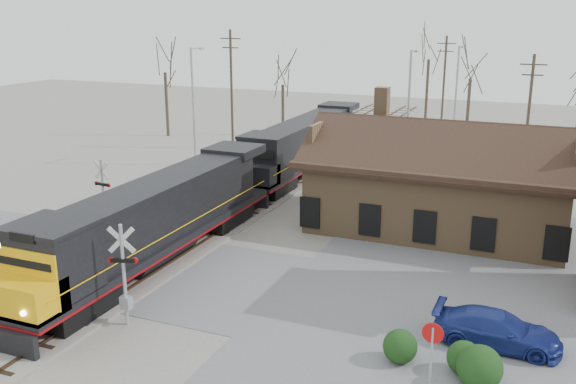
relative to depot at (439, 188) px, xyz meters
name	(u,v)px	position (x,y,z in m)	size (l,w,h in m)	color
ground	(148,270)	(-11.99, -12.00, -2.41)	(140.00, 140.00, 0.00)	gray
road	(148,269)	(-11.99, -12.00, -2.39)	(60.00, 9.00, 0.03)	slate
parking_lot	(540,298)	(6.01, -8.00, -2.39)	(22.00, 26.00, 0.03)	slate
track_main	(272,192)	(-11.99, 3.00, -2.34)	(3.40, 90.00, 0.24)	gray
track_siding	(216,186)	(-16.49, 3.00, -2.34)	(3.40, 90.00, 0.24)	gray
depot	(439,188)	(0.00, 0.00, 0.00)	(15.20, 9.31, 7.90)	olive
locomotive_lead	(150,223)	(-11.99, -11.61, -0.09)	(2.96, 19.85, 4.41)	black
locomotive_trailing	(301,146)	(-11.99, 8.51, -0.09)	(2.96, 19.85, 4.17)	black
crossbuck_near	(124,279)	(-9.43, -17.16, -0.40)	(1.18, 0.49, 4.30)	#A5A8AD
crossbuck_far	(103,197)	(-17.88, -7.76, -0.46)	(1.19, 0.31, 4.15)	#A5A8AD
do_not_enter_sign	(432,344)	(2.81, -17.08, -0.71)	(0.74, 0.08, 2.47)	#A5A8AD
parked_car	(497,330)	(4.59, -13.18, -1.72)	(1.92, 4.73, 1.37)	navy
hedge_a	(400,346)	(1.47, -15.73, -1.78)	(1.26, 1.26, 1.26)	#163411
hedge_b	(464,358)	(3.71, -15.60, -1.80)	(1.21, 1.21, 1.21)	#163411
hedge_c	(480,368)	(4.32, -16.35, -1.63)	(1.55, 1.55, 1.55)	#163411
streetlight_a	(194,101)	(-21.34, 8.42, 2.91)	(0.25, 2.04, 9.54)	#A5A8AD
streetlight_b	(409,110)	(-4.12, 9.83, 2.97)	(0.25, 2.04, 9.66)	#A5A8AD
streetlight_c	(456,95)	(-2.34, 20.56, 2.87)	(0.25, 2.04, 9.47)	#A5A8AD
utility_pole_a	(231,88)	(-21.63, 15.55, 3.20)	(2.00, 0.24, 10.75)	#382D23
utility_pole_b	(444,81)	(-5.62, 33.89, 2.72)	(2.00, 0.24, 9.80)	#382D23
utility_pole_c	(529,110)	(3.82, 17.16, 2.38)	(2.00, 0.24, 9.13)	#382D23
tree_a	(165,62)	(-30.62, 18.51, 5.04)	(4.27, 4.27, 10.46)	#382D23
tree_b	(283,76)	(-19.85, 23.24, 3.57)	(3.43, 3.43, 8.41)	#382D23
tree_c	(429,49)	(-7.93, 36.84, 5.87)	(4.74, 4.74, 11.62)	#382D23
tree_d	(471,68)	(-2.30, 29.06, 4.49)	(3.96, 3.96, 9.69)	#382D23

